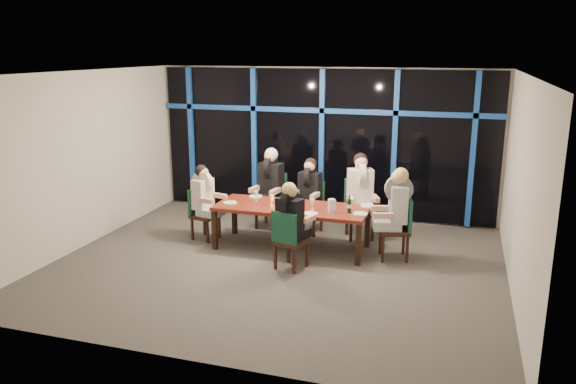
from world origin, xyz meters
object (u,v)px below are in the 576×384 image
chair_end_right (400,225)px  diner_near_mid (291,213)px  water_pitcher (331,206)px  chair_far_right (359,205)px  dining_table (291,210)px  diner_far_right (361,184)px  chair_far_left (272,197)px  chair_near_mid (288,237)px  wine_bottle (349,206)px  diner_end_right (396,200)px  chair_end_left (202,211)px  diner_end_left (204,191)px  chair_far_mid (311,204)px  diner_far_mid (309,185)px  diner_far_left (270,177)px

chair_end_right → diner_near_mid: size_ratio=1.12×
water_pitcher → chair_far_right: bearing=71.8°
dining_table → diner_far_right: 1.40m
dining_table → chair_far_left: bearing=123.7°
chair_far_left → chair_near_mid: (0.95, -2.02, -0.06)m
chair_far_left → chair_far_right: bearing=5.4°
dining_table → chair_far_right: (0.98, 0.98, -0.09)m
diner_far_right → wine_bottle: diner_far_right is taller
chair_end_right → diner_end_right: (-0.09, -0.02, 0.41)m
diner_far_right → chair_end_left: bearing=175.2°
diner_near_mid → wine_bottle: diner_near_mid is taller
diner_end_right → diner_near_mid: size_ratio=1.09×
wine_bottle → diner_end_left: bearing=178.2°
chair_far_mid → wine_bottle: 1.44m
chair_far_right → diner_far_mid: size_ratio=1.13×
chair_far_right → diner_far_right: size_ratio=1.03×
chair_end_right → diner_far_left: (-2.55, 0.93, 0.43)m
diner_far_left → wine_bottle: (1.73, -1.05, -0.14)m
diner_far_right → wine_bottle: 0.98m
dining_table → chair_end_right: 1.83m
chair_far_right → dining_table: bearing=-157.7°
chair_near_mid → chair_far_left: bearing=-47.6°
dining_table → wine_bottle: (1.01, -0.08, 0.19)m
chair_far_left → chair_far_mid: bearing=1.7°
chair_near_mid → diner_end_right: 1.86m
diner_far_left → water_pitcher: (1.45, -1.11, -0.15)m
diner_end_left → chair_far_right: bearing=-56.3°
chair_far_mid → diner_far_left: (-0.80, 0.00, 0.47)m
dining_table → chair_near_mid: chair_near_mid is taller
chair_end_left → diner_near_mid: (1.96, -0.90, 0.39)m
chair_far_right → chair_end_left: chair_far_right is taller
chair_end_right → chair_far_left: bearing=-126.4°
diner_end_left → wine_bottle: diner_end_left is taller
chair_far_left → diner_far_left: (-0.01, -0.09, 0.42)m
chair_far_mid → diner_far_left: diner_far_left is taller
diner_end_right → wine_bottle: diner_end_right is taller
chair_far_right → diner_far_right: bearing=-90.0°
diner_far_mid → diner_near_mid: (0.19, -1.77, -0.01)m
chair_far_right → diner_far_left: size_ratio=1.03×
wine_bottle → diner_far_mid: bearing=134.1°
diner_far_left → diner_end_left: 1.33m
chair_end_right → chair_far_right: bearing=-152.4°
chair_far_right → water_pitcher: (-0.26, -1.11, 0.27)m
diner_far_mid → wine_bottle: 1.35m
chair_end_left → chair_far_mid: bearing=-48.7°
chair_far_left → chair_far_mid: chair_far_left is taller
chair_far_right → diner_far_right: (0.03, -0.08, 0.42)m
chair_end_right → diner_end_right: bearing=-90.0°
chair_far_right → chair_end_left: bearing=177.0°
dining_table → chair_near_mid: (0.24, -0.96, -0.15)m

